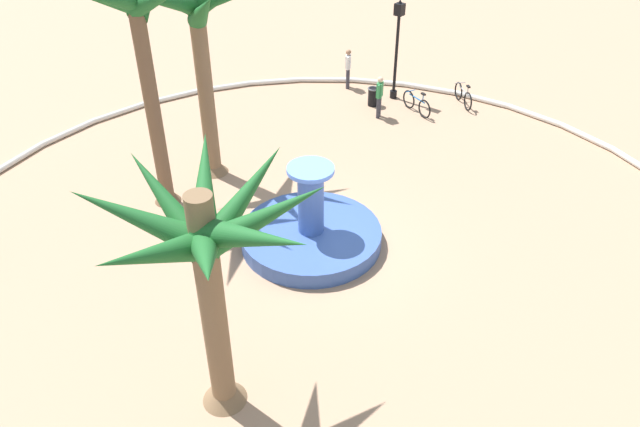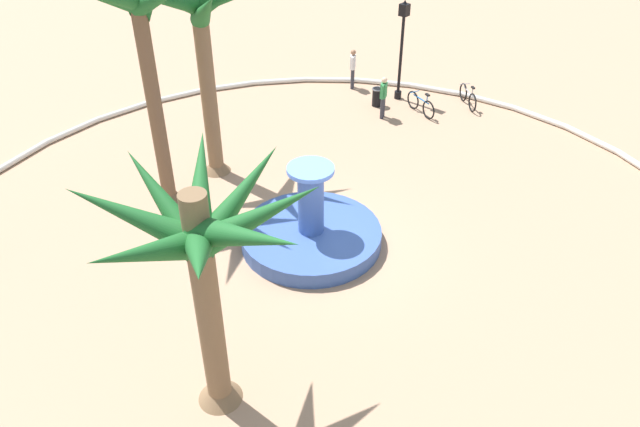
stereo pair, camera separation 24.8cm
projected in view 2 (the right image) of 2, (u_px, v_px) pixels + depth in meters
ground_plane at (324, 243)px, 17.12m from camera, size 80.00×80.00×0.00m
plaza_curb at (324, 240)px, 17.06m from camera, size 22.75×22.75×0.20m
fountain at (311, 233)px, 16.95m from camera, size 3.87×3.87×2.43m
palm_tree_near_fountain at (202, 245)px, 10.56m from camera, size 4.47×4.42×5.32m
palm_tree_by_curb at (143, 35)px, 15.95m from camera, size 3.69×3.49×6.82m
palm_tree_mid_plaza at (201, 25)px, 17.53m from camera, size 4.48×4.47×6.38m
lamppost at (402, 43)px, 23.64m from camera, size 0.32×0.32×3.92m
trash_bin at (377, 96)px, 24.17m from camera, size 0.46×0.46×0.73m
bicycle_red_frame at (421, 104)px, 23.58m from camera, size 1.63×0.70×0.94m
bicycle_by_lamppost at (468, 97)px, 24.15m from camera, size 1.37×1.13×0.94m
person_cyclist_helmet at (353, 67)px, 25.27m from camera, size 0.35×0.46×1.64m
person_cyclist_photo at (383, 95)px, 23.01m from camera, size 0.32×0.50×1.62m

